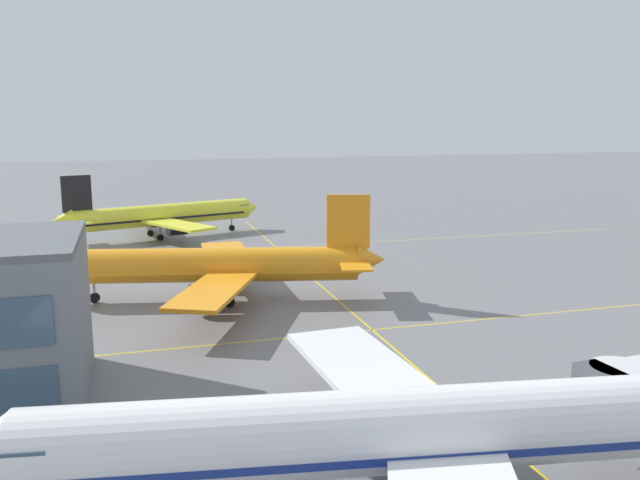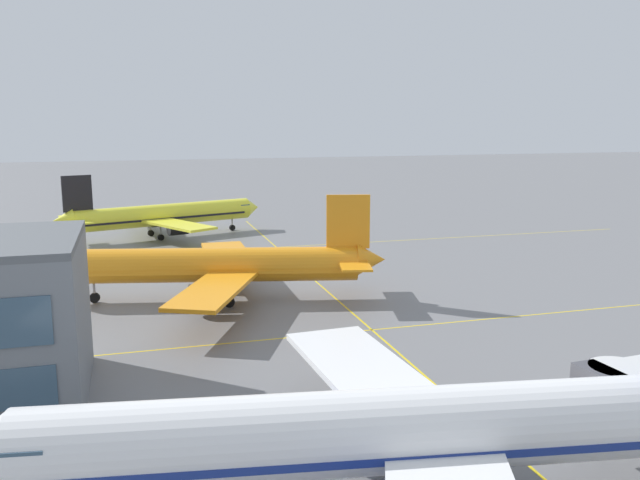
% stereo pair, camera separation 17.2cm
% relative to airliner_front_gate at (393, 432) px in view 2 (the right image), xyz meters
% --- Properties ---
extents(airliner_front_gate, '(40.18, 34.30, 12.50)m').
position_rel_airliner_front_gate_xyz_m(airliner_front_gate, '(0.00, 0.00, 0.00)').
color(airliner_front_gate, white).
rests_on(airliner_front_gate, ground).
extents(airliner_second_row, '(35.85, 30.47, 11.23)m').
position_rel_airliner_front_gate_xyz_m(airliner_second_row, '(-3.16, 40.61, -0.43)').
color(airliner_second_row, orange).
rests_on(airliner_second_row, ground).
extents(airliner_third_row, '(33.71, 28.79, 10.70)m').
position_rel_airliner_front_gate_xyz_m(airliner_third_row, '(-6.74, 80.87, -0.62)').
color(airliner_third_row, yellow).
rests_on(airliner_third_row, ground).
extents(taxiway_markings, '(119.41, 134.72, 0.01)m').
position_rel_airliner_front_gate_xyz_m(taxiway_markings, '(9.07, 26.91, -4.27)').
color(taxiway_markings, yellow).
rests_on(taxiway_markings, ground).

